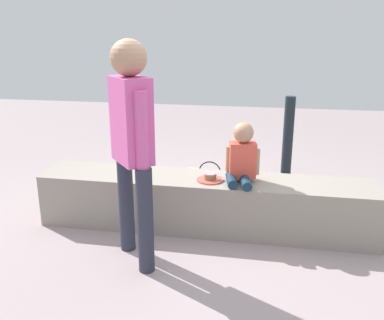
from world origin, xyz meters
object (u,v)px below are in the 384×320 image
at_px(water_bottle_far_side, 234,174).
at_px(party_cup_red, 257,184).
at_px(handbag_black_leather, 210,183).
at_px(water_bottle_near_gift, 245,185).
at_px(adult_standing, 132,134).
at_px(gift_bag, 275,192).
at_px(cake_box_white, 198,178).
at_px(child_seated, 242,156).
at_px(cake_plate, 210,178).
at_px(handbag_brown_canvas, 134,164).

distance_m(water_bottle_far_side, party_cup_red, 0.30).
xyz_separation_m(water_bottle_far_side, handbag_black_leather, (-0.21, -0.42, 0.03)).
bearing_deg(water_bottle_far_side, water_bottle_near_gift, -67.13).
relative_size(adult_standing, party_cup_red, 13.11).
bearing_deg(handbag_black_leather, party_cup_red, 29.42).
relative_size(gift_bag, cake_box_white, 1.21).
distance_m(cake_box_white, handbag_black_leather, 0.39).
bearing_deg(party_cup_red, gift_bag, -69.60).
bearing_deg(gift_bag, adult_standing, -131.63).
bearing_deg(child_seated, water_bottle_far_side, 97.21).
xyz_separation_m(adult_standing, cake_box_white, (0.17, 1.67, -0.89)).
bearing_deg(cake_box_white, adult_standing, -95.66).
bearing_deg(water_bottle_near_gift, handbag_black_leather, -166.80).
xyz_separation_m(cake_plate, handbag_brown_canvas, (-1.07, 1.26, -0.34)).
bearing_deg(child_seated, handbag_black_leather, 115.88).
distance_m(child_seated, handbag_black_leather, 0.98).
height_order(adult_standing, gift_bag, adult_standing).
bearing_deg(party_cup_red, adult_standing, -117.10).
xyz_separation_m(child_seated, handbag_brown_canvas, (-1.32, 1.24, -0.53)).
bearing_deg(handbag_brown_canvas, cake_box_white, -11.60).
bearing_deg(handbag_black_leather, cake_plate, -81.69).
relative_size(party_cup_red, handbag_brown_canvas, 0.35).
height_order(gift_bag, handbag_black_leather, handbag_black_leather).
bearing_deg(handbag_black_leather, adult_standing, -104.60).
height_order(child_seated, handbag_black_leather, child_seated).
distance_m(gift_bag, water_bottle_near_gift, 0.42).
bearing_deg(cake_plate, water_bottle_near_gift, 73.92).
height_order(cake_plate, handbag_brown_canvas, cake_plate).
bearing_deg(adult_standing, water_bottle_near_gift, 63.57).
bearing_deg(cake_plate, handbag_brown_canvas, 130.25).
distance_m(adult_standing, cake_plate, 0.87).
height_order(water_bottle_near_gift, party_cup_red, water_bottle_near_gift).
bearing_deg(water_bottle_far_side, adult_standing, -107.74).
bearing_deg(adult_standing, cake_plate, 50.97).
bearing_deg(water_bottle_far_side, handbag_black_leather, -116.92).
bearing_deg(adult_standing, gift_bag, 48.37).
bearing_deg(handbag_brown_canvas, party_cup_red, -9.21).
bearing_deg(handbag_brown_canvas, cake_plate, -49.75).
distance_m(water_bottle_near_gift, water_bottle_far_side, 0.37).
height_order(party_cup_red, handbag_brown_canvas, handbag_brown_canvas).
xyz_separation_m(cake_plate, party_cup_red, (0.36, 1.03, -0.40)).
distance_m(child_seated, cake_box_white, 1.35).
distance_m(adult_standing, party_cup_red, 2.00).
bearing_deg(water_bottle_near_gift, cake_box_white, 154.74).
height_order(party_cup_red, cake_box_white, same).
bearing_deg(water_bottle_far_side, cake_box_white, -167.97).
bearing_deg(party_cup_red, child_seated, -96.13).
relative_size(cake_plate, gift_bag, 0.63).
bearing_deg(party_cup_red, cake_plate, -109.17).
distance_m(party_cup_red, handbag_brown_canvas, 1.45).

